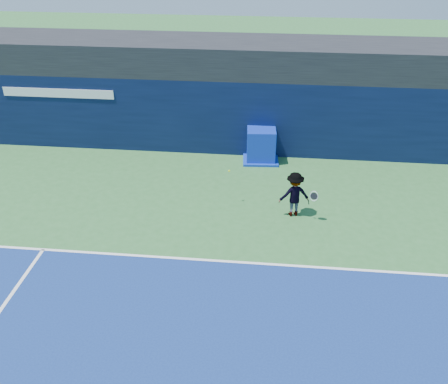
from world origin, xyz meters
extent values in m
plane|color=#2E6730|center=(0.00, 0.00, 0.00)|extent=(80.00, 80.00, 0.00)
cube|color=white|center=(0.00, 3.00, 0.01)|extent=(24.00, 0.10, 0.01)
cube|color=black|center=(0.00, 11.50, 3.60)|extent=(36.00, 3.00, 1.20)
cube|color=black|center=(0.00, 10.50, 1.50)|extent=(36.00, 1.00, 3.00)
cube|color=white|center=(-7.00, 9.99, 2.35)|extent=(4.50, 0.04, 0.35)
cube|color=#0B24A5|center=(1.07, 9.70, 0.66)|extent=(1.17, 1.17, 1.31)
cube|color=#0B28A3|center=(1.07, 9.70, 0.04)|extent=(1.46, 1.46, 0.09)
imported|color=silver|center=(2.29, 5.71, 0.76)|extent=(1.09, 0.79, 1.51)
cylinder|color=black|center=(2.74, 5.46, 0.65)|extent=(0.07, 0.13, 0.24)
torus|color=silver|center=(2.88, 5.41, 0.90)|extent=(0.28, 0.16, 0.27)
cylinder|color=black|center=(2.88, 5.41, 0.90)|extent=(0.23, 0.12, 0.23)
sphere|color=#C8D918|center=(0.14, 6.26, 1.20)|extent=(0.07, 0.07, 0.07)
camera|label=1|loc=(1.49, -8.20, 8.68)|focal=40.00mm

